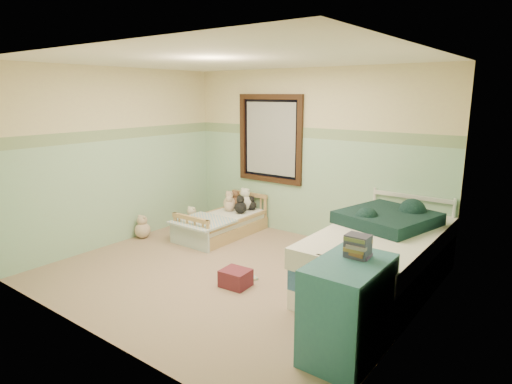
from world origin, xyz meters
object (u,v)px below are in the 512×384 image
Objects in this scene: floor_book at (245,276)px; red_pillow at (236,278)px; plush_floor_tan at (143,230)px; toddler_bed_frame at (223,229)px; dresser at (348,309)px; plush_floor_cream at (192,220)px; twin_bed_frame at (378,278)px.

red_pillow is at bearing -51.66° from floor_book.
plush_floor_tan is 2.25m from red_pillow.
floor_book is at bearing -5.51° from plush_floor_tan.
dresser is at bearing -31.13° from toddler_bed_frame.
plush_floor_cream is 0.97× the size of plush_floor_tan.
plush_floor_tan reaches higher than floor_book.
plush_floor_cream is 0.86m from plush_floor_tan.
red_pillow reaches higher than toddler_bed_frame.
toddler_bed_frame is 5.16× the size of floor_book.
toddler_bed_frame is 1.86m from red_pillow.
dresser is (2.91, -1.76, 0.32)m from toddler_bed_frame.
toddler_bed_frame is 3.42m from dresser.
plush_floor_cream is 0.75× the size of red_pillow.
plush_floor_tan reaches higher than twin_bed_frame.
twin_bed_frame is 7.82× the size of floor_book.
red_pillow is at bearing 163.69° from dresser.
plush_floor_cream is at bearing 147.12° from red_pillow.
twin_bed_frame is (3.29, -0.33, -0.01)m from plush_floor_cream.
floor_book is at bearing 156.53° from dresser.
floor_book is at bearing -39.43° from toddler_bed_frame.
twin_bed_frame is at bearing -5.79° from plush_floor_cream.
toddler_bed_frame is 0.66m from plush_floor_cream.
toddler_bed_frame is 4.53× the size of red_pillow.
twin_bed_frame is at bearing 52.94° from floor_book.
plush_floor_tan is at bearing 168.31° from red_pillow.
dresser reaches higher than plush_floor_tan.
dresser reaches higher than toddler_bed_frame.
plush_floor_tan reaches higher than toddler_bed_frame.
plush_floor_cream is at bearing -179.40° from toddler_bed_frame.
red_pillow is (2.00, -1.29, -0.02)m from plush_floor_cream.
dresser is 2.65× the size of red_pillow.
toddler_bed_frame is 0.66× the size of twin_bed_frame.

